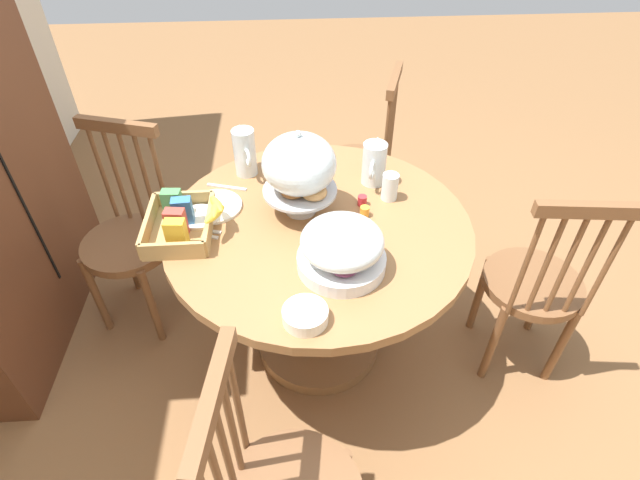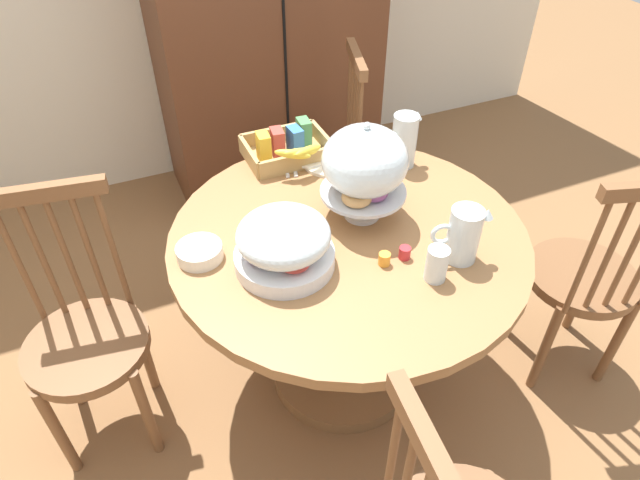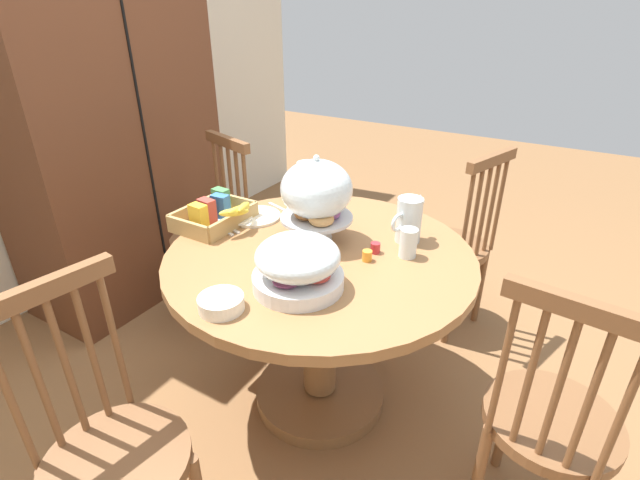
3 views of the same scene
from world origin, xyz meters
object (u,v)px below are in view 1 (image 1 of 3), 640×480
Objects in this scene: windsor_chair_by_cabinet at (361,166)px; orange_juice_pitcher at (245,154)px; pastry_stand_with_dome at (299,167)px; cereal_bowl at (305,315)px; fruit_platter_covered at (342,248)px; milk_pitcher at (374,165)px; china_plate_large at (214,206)px; cereal_basket at (183,221)px; drinking_glass at (390,187)px; dining_table at (318,265)px; windsor_chair_facing_door at (130,240)px; windsor_chair_near_window at (534,287)px; china_plate_small at (198,217)px.

orange_juice_pitcher is at bearing 129.64° from windsor_chair_by_cabinet.
pastry_stand_with_dome is 0.37m from orange_juice_pitcher.
pastry_stand_with_dome is 0.57m from cereal_bowl.
orange_juice_pitcher is at bearing 29.80° from fruit_platter_covered.
milk_pitcher reaches higher than cereal_bowl.
cereal_basket is at bearing 145.89° from china_plate_large.
china_plate_large is 2.00× the size of drinking_glass.
windsor_chair_by_cabinet reaches higher than cereal_bowl.
dining_table is at bearing 115.17° from drinking_glass.
pastry_stand_with_dome is (-0.21, -0.77, 0.48)m from windsor_chair_facing_door.
dining_table is 3.36× the size of pastry_stand_with_dome.
windsor_chair_facing_door is 2.83× the size of pastry_stand_with_dome.
orange_juice_pitcher is at bearing 78.78° from milk_pitcher.
windsor_chair_near_window is at bearing -112.58° from orange_juice_pitcher.
fruit_platter_covered is at bearing 148.81° from drinking_glass.
cereal_basket is (-0.85, 0.78, 0.33)m from windsor_chair_by_cabinet.
drinking_glass is at bearing -80.76° from pastry_stand_with_dome.
milk_pitcher is at bearing 175.72° from windsor_chair_by_cabinet.
windsor_chair_by_cabinet and windsor_chair_facing_door have the same top height.
china_plate_large is 0.69m from drinking_glass.
windsor_chair_near_window reaches higher than china_plate_small.
cereal_bowl reaches higher than dining_table.
china_plate_large is 0.68m from cereal_bowl.
milk_pitcher reaches higher than china_plate_small.
cereal_basket is at bearing 85.65° from windsor_chair_near_window.
windsor_chair_facing_door reaches higher than china_plate_small.
windsor_chair_near_window is 8.86× the size of drinking_glass.
milk_pitcher is 0.66m from china_plate_large.
cereal_basket is 0.62m from cereal_bowl.
windsor_chair_near_window is at bearing -113.98° from drinking_glass.
orange_juice_pitcher reaches higher than cereal_basket.
drinking_glass is at bearing -88.63° from china_plate_large.
fruit_platter_covered is 1.36× the size of china_plate_large.
windsor_chair_near_window is 6.50× the size of china_plate_small.
cereal_basket reaches higher than drinking_glass.
windsor_chair_by_cabinet is 3.25× the size of fruit_platter_covered.
cereal_bowl is (-0.47, 0.07, 0.24)m from dining_table.
china_plate_large is at bearing 101.72° from milk_pitcher.
cereal_basket is 2.11× the size of china_plate_small.
pastry_stand_with_dome is 0.43m from china_plate_small.
windsor_chair_by_cabinet is 1.16m from fruit_platter_covered.
china_plate_large is (-0.17, -0.43, 0.29)m from windsor_chair_facing_door.
orange_juice_pitcher is 1.35× the size of china_plate_small.
cereal_basket is 1.44× the size of china_plate_large.
milk_pitcher is (0.17, -0.31, -0.11)m from pastry_stand_with_dome.
dining_table is 0.55m from orange_juice_pitcher.
windsor_chair_facing_door is 0.54m from china_plate_small.
pastry_stand_with_dome reaches higher than orange_juice_pitcher.
pastry_stand_with_dome is at bearing 99.24° from drinking_glass.
dining_table is 0.40m from fruit_platter_covered.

